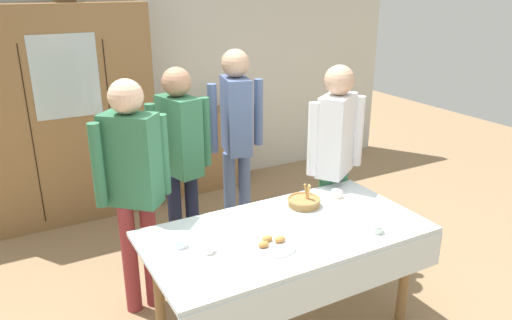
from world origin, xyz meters
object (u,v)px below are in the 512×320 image
spoon_center (230,223)px  tea_cup_front_edge (336,195)px  dining_table (289,246)px  tea_cup_back_edge (376,230)px  spoon_far_right (329,247)px  wall_cabinet (68,116)px  bookshelf_low (205,150)px  tea_cup_far_right (180,244)px  tea_cup_near_left (208,250)px  person_behind_table_right (236,128)px  bread_basket (304,201)px  spoon_mid_left (325,219)px  person_beside_shelf (180,150)px  person_behind_table_left (335,149)px  pastry_plate (272,245)px  person_by_cabinet (133,176)px  book_stack (204,109)px

spoon_center → tea_cup_front_edge: bearing=-1.3°
dining_table → tea_cup_back_edge: 0.57m
dining_table → spoon_far_right: 0.32m
wall_cabinet → bookshelf_low: bearing=2.0°
wall_cabinet → tea_cup_far_right: bearing=-84.8°
tea_cup_near_left → person_behind_table_right: (0.85, 1.32, 0.28)m
dining_table → person_behind_table_right: 1.42m
bread_basket → spoon_mid_left: size_ratio=2.02×
tea_cup_far_right → bread_basket: bread_basket is taller
bookshelf_low → spoon_mid_left: bearing=-95.3°
wall_cabinet → person_beside_shelf: size_ratio=1.25×
tea_cup_back_edge → bookshelf_low: bearing=88.5°
tea_cup_near_left → person_behind_table_left: person_behind_table_left is taller
tea_cup_back_edge → pastry_plate: 0.68m
pastry_plate → tea_cup_front_edge: bearing=25.9°
wall_cabinet → person_by_cabinet: bearing=-86.0°
dining_table → person_behind_table_left: bearing=35.5°
tea_cup_front_edge → spoon_mid_left: size_ratio=1.09×
book_stack → tea_cup_near_left: (-1.11, -2.64, -0.14)m
pastry_plate → bookshelf_low: bearing=75.0°
bread_basket → pastry_plate: size_ratio=0.86×
bread_basket → spoon_center: (-0.58, 0.01, -0.03)m
person_beside_shelf → person_behind_table_right: 0.60m
spoon_far_right → wall_cabinet: bearing=109.4°
tea_cup_far_right → person_behind_table_right: 1.55m
person_behind_table_left → bookshelf_low: bearing=96.2°
spoon_mid_left → spoon_center: bearing=156.5°
spoon_far_right → tea_cup_back_edge: bearing=-0.6°
book_stack → person_behind_table_left: size_ratio=0.13×
spoon_far_right → person_behind_table_left: size_ratio=0.07×
wall_cabinet → tea_cup_back_edge: bearing=-64.5°
spoon_center → person_behind_table_right: (0.57, 1.03, 0.30)m
tea_cup_far_right → tea_cup_back_edge: size_ratio=1.00×
tea_cup_near_left → person_behind_table_left: bearing=22.3°
spoon_far_right → person_behind_table_right: size_ratio=0.07×
bookshelf_low → pastry_plate: bearing=-105.0°
tea_cup_near_left → spoon_far_right: bearing=-23.1°
spoon_far_right → person_behind_table_left: (0.67, 0.83, 0.26)m
wall_cabinet → tea_cup_back_edge: wall_cabinet is taller
tea_cup_far_right → bread_basket: (0.98, 0.13, 0.01)m
person_by_cabinet → person_behind_table_left: person_by_cabinet is taller
tea_cup_front_edge → spoon_far_right: bearing=-130.8°
bookshelf_low → book_stack: book_stack is taller
wall_cabinet → book_stack: 1.45m
bread_basket → spoon_center: size_ratio=2.02×
tea_cup_front_edge → person_beside_shelf: 1.26m
wall_cabinet → spoon_center: 2.40m
dining_table → spoon_center: bearing=133.5°
book_stack → tea_cup_far_right: bearing=-116.2°
bread_basket → person_behind_table_left: 0.59m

